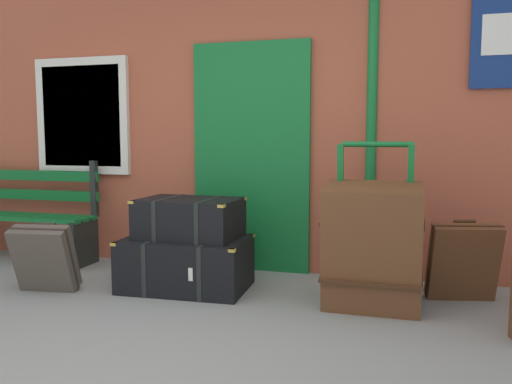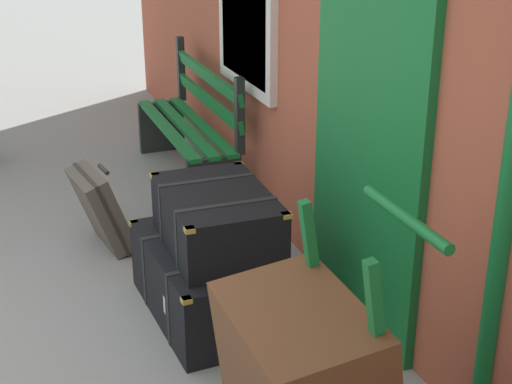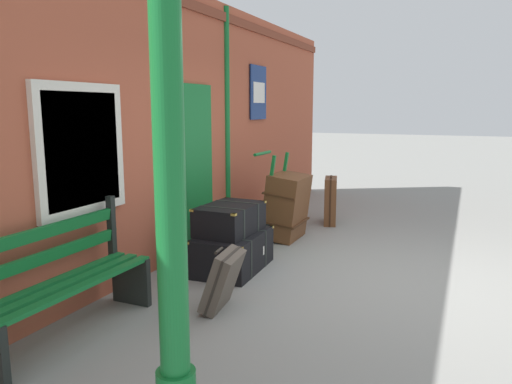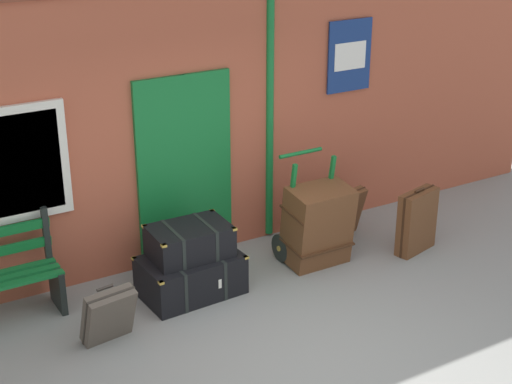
{
  "view_description": "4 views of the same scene",
  "coord_description": "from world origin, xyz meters",
  "px_view_note": "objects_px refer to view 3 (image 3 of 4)",
  "views": [
    {
      "loc": [
        1.43,
        -2.21,
        1.24
      ],
      "look_at": [
        0.31,
        1.61,
        0.82
      ],
      "focal_mm": 36.77,
      "sensor_mm": 36.0,
      "label": 1
    },
    {
      "loc": [
        3.27,
        0.58,
        2.3
      ],
      "look_at": [
        -0.28,
        1.93,
        0.71
      ],
      "focal_mm": 53.38,
      "sensor_mm": 36.0,
      "label": 2
    },
    {
      "loc": [
        -5.08,
        -0.71,
        1.81
      ],
      "look_at": [
        0.19,
        1.6,
        0.82
      ],
      "focal_mm": 34.26,
      "sensor_mm": 36.0,
      "label": 3
    },
    {
      "loc": [
        -3.3,
        -4.73,
        4.06
      ],
      "look_at": [
        0.59,
        1.87,
        0.87
      ],
      "focal_mm": 54.75,
      "sensor_mm": 36.0,
      "label": 4
    }
  ],
  "objects_px": {
    "steamer_trunk_middle": "(230,219)",
    "suitcase_olive": "(330,201)",
    "lamp_post": "(173,270)",
    "steamer_trunk_base": "(232,251)",
    "suitcase_charcoal": "(223,280)",
    "suitcase_oxblood": "(278,207)",
    "platform_bench": "(63,283)",
    "porters_trolley": "(275,218)",
    "large_brown_trunk": "(287,206)"
  },
  "relations": [
    {
      "from": "lamp_post",
      "to": "platform_bench",
      "type": "distance_m",
      "value": 2.03
    },
    {
      "from": "lamp_post",
      "to": "steamer_trunk_base",
      "type": "relative_size",
      "value": 2.76
    },
    {
      "from": "suitcase_charcoal",
      "to": "steamer_trunk_middle",
      "type": "bearing_deg",
      "value": 23.35
    },
    {
      "from": "platform_bench",
      "to": "porters_trolley",
      "type": "xyz_separation_m",
      "value": [
        3.51,
        -0.42,
        -0.17
      ]
    },
    {
      "from": "porters_trolley",
      "to": "suitcase_charcoal",
      "type": "xyz_separation_m",
      "value": [
        -2.53,
        -0.49,
        0.0
      ]
    },
    {
      "from": "steamer_trunk_middle",
      "to": "suitcase_oxblood",
      "type": "height_order",
      "value": "steamer_trunk_middle"
    },
    {
      "from": "porters_trolley",
      "to": "suitcase_oxblood",
      "type": "relative_size",
      "value": 1.94
    },
    {
      "from": "large_brown_trunk",
      "to": "suitcase_olive",
      "type": "relative_size",
      "value": 1.2
    },
    {
      "from": "suitcase_olive",
      "to": "suitcase_oxblood",
      "type": "bearing_deg",
      "value": 125.52
    },
    {
      "from": "steamer_trunk_middle",
      "to": "suitcase_charcoal",
      "type": "xyz_separation_m",
      "value": [
        -1.06,
        -0.46,
        -0.3
      ]
    },
    {
      "from": "porters_trolley",
      "to": "suitcase_oxblood",
      "type": "height_order",
      "value": "porters_trolley"
    },
    {
      "from": "lamp_post",
      "to": "platform_bench",
      "type": "relative_size",
      "value": 1.8
    },
    {
      "from": "steamer_trunk_middle",
      "to": "porters_trolley",
      "type": "distance_m",
      "value": 1.51
    },
    {
      "from": "suitcase_charcoal",
      "to": "large_brown_trunk",
      "type": "bearing_deg",
      "value": 7.11
    },
    {
      "from": "lamp_post",
      "to": "suitcase_charcoal",
      "type": "xyz_separation_m",
      "value": [
        1.94,
        0.77,
        -0.81
      ]
    },
    {
      "from": "platform_bench",
      "to": "suitcase_charcoal",
      "type": "distance_m",
      "value": 1.34
    },
    {
      "from": "steamer_trunk_middle",
      "to": "platform_bench",
      "type": "bearing_deg",
      "value": 167.54
    },
    {
      "from": "steamer_trunk_base",
      "to": "suitcase_olive",
      "type": "distance_m",
      "value": 2.68
    },
    {
      "from": "steamer_trunk_base",
      "to": "steamer_trunk_middle",
      "type": "height_order",
      "value": "steamer_trunk_middle"
    },
    {
      "from": "steamer_trunk_middle",
      "to": "lamp_post",
      "type": "bearing_deg",
      "value": -157.82
    },
    {
      "from": "lamp_post",
      "to": "suitcase_olive",
      "type": "distance_m",
      "value": 5.72
    },
    {
      "from": "suitcase_charcoal",
      "to": "suitcase_olive",
      "type": "xyz_separation_m",
      "value": [
        3.68,
        -0.0,
        0.09
      ]
    },
    {
      "from": "steamer_trunk_middle",
      "to": "suitcase_olive",
      "type": "bearing_deg",
      "value": -9.94
    },
    {
      "from": "suitcase_charcoal",
      "to": "suitcase_oxblood",
      "type": "xyz_separation_m",
      "value": [
        3.18,
        0.69,
        0.03
      ]
    },
    {
      "from": "porters_trolley",
      "to": "suitcase_olive",
      "type": "relative_size",
      "value": 1.57
    },
    {
      "from": "platform_bench",
      "to": "suitcase_olive",
      "type": "distance_m",
      "value": 4.75
    },
    {
      "from": "lamp_post",
      "to": "steamer_trunk_base",
      "type": "height_order",
      "value": "lamp_post"
    },
    {
      "from": "large_brown_trunk",
      "to": "suitcase_olive",
      "type": "xyz_separation_m",
      "value": [
        1.15,
        -0.32,
        -0.1
      ]
    },
    {
      "from": "large_brown_trunk",
      "to": "suitcase_oxblood",
      "type": "xyz_separation_m",
      "value": [
        0.65,
        0.37,
        -0.16
      ]
    },
    {
      "from": "suitcase_charcoal",
      "to": "suitcase_oxblood",
      "type": "relative_size",
      "value": 0.9
    },
    {
      "from": "large_brown_trunk",
      "to": "suitcase_charcoal",
      "type": "height_order",
      "value": "large_brown_trunk"
    },
    {
      "from": "steamer_trunk_base",
      "to": "steamer_trunk_middle",
      "type": "distance_m",
      "value": 0.37
    },
    {
      "from": "steamer_trunk_base",
      "to": "suitcase_olive",
      "type": "height_order",
      "value": "suitcase_olive"
    },
    {
      "from": "platform_bench",
      "to": "porters_trolley",
      "type": "bearing_deg",
      "value": -6.8
    },
    {
      "from": "steamer_trunk_middle",
      "to": "suitcase_charcoal",
      "type": "bearing_deg",
      "value": -156.65
    },
    {
      "from": "lamp_post",
      "to": "steamer_trunk_base",
      "type": "distance_m",
      "value": 3.33
    },
    {
      "from": "platform_bench",
      "to": "suitcase_oxblood",
      "type": "xyz_separation_m",
      "value": [
        4.16,
        -0.22,
        -0.14
      ]
    },
    {
      "from": "lamp_post",
      "to": "steamer_trunk_middle",
      "type": "bearing_deg",
      "value": 22.18
    },
    {
      "from": "steamer_trunk_middle",
      "to": "large_brown_trunk",
      "type": "xyz_separation_m",
      "value": [
        1.48,
        -0.14,
        -0.12
      ]
    },
    {
      "from": "lamp_post",
      "to": "large_brown_trunk",
      "type": "height_order",
      "value": "lamp_post"
    },
    {
      "from": "porters_trolley",
      "to": "suitcase_charcoal",
      "type": "distance_m",
      "value": 2.58
    },
    {
      "from": "steamer_trunk_base",
      "to": "suitcase_olive",
      "type": "bearing_deg",
      "value": -9.06
    },
    {
      "from": "suitcase_olive",
      "to": "suitcase_oxblood",
      "type": "distance_m",
      "value": 0.85
    },
    {
      "from": "platform_bench",
      "to": "suitcase_charcoal",
      "type": "bearing_deg",
      "value": -42.81
    },
    {
      "from": "steamer_trunk_base",
      "to": "large_brown_trunk",
      "type": "relative_size",
      "value": 1.12
    },
    {
      "from": "lamp_post",
      "to": "platform_bench",
      "type": "bearing_deg",
      "value": 60.06
    },
    {
      "from": "platform_bench",
      "to": "steamer_trunk_middle",
      "type": "xyz_separation_m",
      "value": [
        2.04,
        -0.45,
        0.14
      ]
    },
    {
      "from": "steamer_trunk_middle",
      "to": "porters_trolley",
      "type": "relative_size",
      "value": 0.68
    },
    {
      "from": "lamp_post",
      "to": "steamer_trunk_middle",
      "type": "relative_size",
      "value": 3.5
    },
    {
      "from": "steamer_trunk_base",
      "to": "porters_trolley",
      "type": "height_order",
      "value": "porters_trolley"
    }
  ]
}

